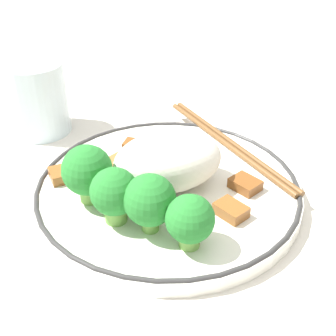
% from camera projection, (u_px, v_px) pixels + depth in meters
% --- Properties ---
extents(ground_plane, '(3.00, 3.00, 0.00)m').
position_uv_depth(ground_plane, '(168.00, 197.00, 0.47)').
color(ground_plane, silver).
extents(plate, '(0.26, 0.26, 0.02)m').
position_uv_depth(plate, '(168.00, 189.00, 0.47)').
color(plate, white).
rests_on(plate, ground_plane).
extents(rice_mound, '(0.11, 0.07, 0.06)m').
position_uv_depth(rice_mound, '(169.00, 160.00, 0.45)').
color(rice_mound, white).
rests_on(rice_mound, plate).
extents(broccoli_back_left, '(0.05, 0.05, 0.06)m').
position_uv_depth(broccoli_back_left, '(87.00, 171.00, 0.43)').
color(broccoli_back_left, '#72AD4C').
rests_on(broccoli_back_left, plate).
extents(broccoli_back_center, '(0.04, 0.04, 0.05)m').
position_uv_depth(broccoli_back_center, '(114.00, 193.00, 0.40)').
color(broccoli_back_center, '#72AD4C').
rests_on(broccoli_back_center, plate).
extents(broccoli_back_right, '(0.05, 0.05, 0.05)m').
position_uv_depth(broccoli_back_right, '(150.00, 201.00, 0.39)').
color(broccoli_back_right, '#72AD4C').
rests_on(broccoli_back_right, plate).
extents(broccoli_mid_left, '(0.04, 0.04, 0.05)m').
position_uv_depth(broccoli_mid_left, '(190.00, 220.00, 0.38)').
color(broccoli_mid_left, '#72AD4C').
rests_on(broccoli_mid_left, plate).
extents(meat_near_front, '(0.03, 0.03, 0.01)m').
position_uv_depth(meat_near_front, '(231.00, 210.00, 0.42)').
color(meat_near_front, brown).
rests_on(meat_near_front, plate).
extents(meat_near_left, '(0.02, 0.04, 0.01)m').
position_uv_depth(meat_near_left, '(183.00, 142.00, 0.52)').
color(meat_near_left, '#9E6633').
rests_on(meat_near_left, plate).
extents(meat_near_right, '(0.03, 0.03, 0.01)m').
position_uv_depth(meat_near_right, '(245.00, 184.00, 0.46)').
color(meat_near_right, brown).
rests_on(meat_near_right, plate).
extents(meat_near_back, '(0.03, 0.03, 0.01)m').
position_uv_depth(meat_near_back, '(62.00, 174.00, 0.47)').
color(meat_near_back, brown).
rests_on(meat_near_back, plate).
extents(meat_on_rice_edge, '(0.04, 0.04, 0.01)m').
position_uv_depth(meat_on_rice_edge, '(115.00, 165.00, 0.48)').
color(meat_on_rice_edge, '#9E6633').
rests_on(meat_on_rice_edge, plate).
extents(meat_mid_left, '(0.04, 0.03, 0.01)m').
position_uv_depth(meat_mid_left, '(139.00, 148.00, 0.51)').
color(meat_mid_left, brown).
rests_on(meat_mid_left, plate).
extents(chopsticks, '(0.06, 0.22, 0.01)m').
position_uv_depth(chopsticks, '(229.00, 143.00, 0.53)').
color(chopsticks, brown).
rests_on(chopsticks, plate).
extents(drinking_glass, '(0.08, 0.08, 0.09)m').
position_uv_depth(drinking_glass, '(37.00, 98.00, 0.56)').
color(drinking_glass, silver).
rests_on(drinking_glass, ground_plane).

